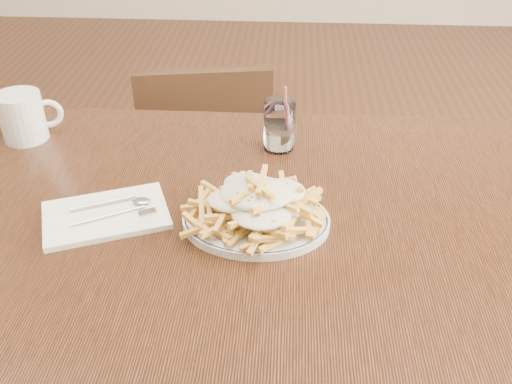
# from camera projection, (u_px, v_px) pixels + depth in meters

# --- Properties ---
(table) EXTENTS (1.20, 0.80, 0.75)m
(table) POSITION_uv_depth(u_px,v_px,m) (247.00, 243.00, 1.09)
(table) COLOR black
(table) RESTS_ON ground
(chair_far) EXTENTS (0.42, 0.42, 0.80)m
(chair_far) POSITION_uv_depth(u_px,v_px,m) (208.00, 166.00, 1.75)
(chair_far) COLOR black
(chair_far) RESTS_ON ground
(fries_plate) EXTENTS (0.31, 0.29, 0.02)m
(fries_plate) POSITION_uv_depth(u_px,v_px,m) (256.00, 221.00, 1.00)
(fries_plate) COLOR silver
(fries_plate) RESTS_ON table
(loaded_fries) EXTENTS (0.24, 0.20, 0.07)m
(loaded_fries) POSITION_uv_depth(u_px,v_px,m) (256.00, 199.00, 0.98)
(loaded_fries) COLOR gold
(loaded_fries) RESTS_ON fries_plate
(napkin) EXTENTS (0.25, 0.21, 0.01)m
(napkin) POSITION_uv_depth(u_px,v_px,m) (106.00, 215.00, 1.02)
(napkin) COLOR white
(napkin) RESTS_ON table
(cutlery) EXTENTS (0.16, 0.13, 0.01)m
(cutlery) POSITION_uv_depth(u_px,v_px,m) (106.00, 210.00, 1.02)
(cutlery) COLOR silver
(cutlery) RESTS_ON napkin
(water_glass) EXTENTS (0.07, 0.07, 0.15)m
(water_glass) POSITION_uv_depth(u_px,v_px,m) (279.00, 128.00, 1.21)
(water_glass) COLOR white
(water_glass) RESTS_ON table
(coffee_mug) EXTENTS (0.13, 0.10, 0.11)m
(coffee_mug) POSITION_uv_depth(u_px,v_px,m) (23.00, 117.00, 1.24)
(coffee_mug) COLOR silver
(coffee_mug) RESTS_ON table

